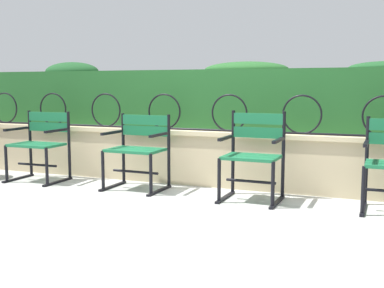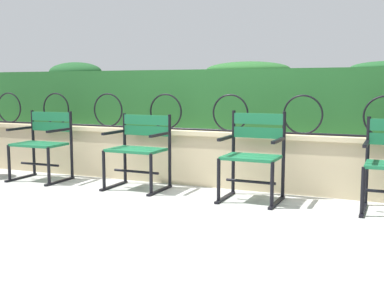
{
  "view_description": "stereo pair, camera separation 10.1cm",
  "coord_description": "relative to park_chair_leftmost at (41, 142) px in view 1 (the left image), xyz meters",
  "views": [
    {
      "loc": [
        1.83,
        -4.45,
        1.14
      ],
      "look_at": [
        0.0,
        0.04,
        0.55
      ],
      "focal_mm": 44.95,
      "sensor_mm": 36.0,
      "label": 1
    },
    {
      "loc": [
        1.92,
        -4.41,
        1.14
      ],
      "look_at": [
        0.0,
        0.04,
        0.55
      ],
      "focal_mm": 44.95,
      "sensor_mm": 36.0,
      "label": 2
    }
  ],
  "objects": [
    {
      "name": "iron_arch_fence",
      "position": [
        1.86,
        0.47,
        0.36
      ],
      "size": [
        6.97,
        0.02,
        0.42
      ],
      "color": "black",
      "rests_on": "stone_wall"
    },
    {
      "name": "ground_plane",
      "position": [
        2.03,
        -0.18,
        -0.46
      ],
      "size": [
        60.0,
        60.0,
        0.0
      ],
      "primitive_type": "plane",
      "color": "#ADADA8"
    },
    {
      "name": "park_chair_centre_right",
      "position": [
        2.64,
        -0.0,
        0.01
      ],
      "size": [
        0.58,
        0.53,
        0.89
      ],
      "color": "#19663D",
      "rests_on": "ground"
    },
    {
      "name": "stone_wall",
      "position": [
        2.03,
        0.54,
        -0.14
      ],
      "size": [
        7.51,
        0.41,
        0.63
      ],
      "color": "#C6B289",
      "rests_on": "ground"
    },
    {
      "name": "park_chair_leftmost",
      "position": [
        0.0,
        0.0,
        0.0
      ],
      "size": [
        0.63,
        0.53,
        0.83
      ],
      "color": "#19663D",
      "rests_on": "ground"
    },
    {
      "name": "park_chair_centre_left",
      "position": [
        1.32,
        0.03,
        -0.0
      ],
      "size": [
        0.64,
        0.53,
        0.82
      ],
      "color": "#19663D",
      "rests_on": "ground"
    },
    {
      "name": "hedge_row",
      "position": [
        1.99,
        0.97,
        0.55
      ],
      "size": [
        7.36,
        0.51,
        0.83
      ],
      "color": "#1E5123",
      "rests_on": "stone_wall"
    }
  ]
}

